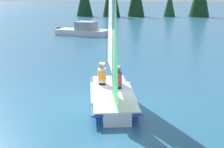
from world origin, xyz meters
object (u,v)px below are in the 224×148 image
object	(u,v)px
sailboat_main	(112,74)
sailor_helm	(118,81)
sailor_crew	(102,77)
motorboat_distant	(84,30)

from	to	relation	value
sailboat_main	sailor_helm	xyz separation A→B (m)	(-0.14, -0.37, -0.34)
sailor_crew	sailor_helm	bearing A→B (deg)	44.80
sailboat_main	sailor_crew	distance (m)	0.95
motorboat_distant	sailboat_main	bearing A→B (deg)	-61.16
sailor_helm	motorboat_distant	size ratio (longest dim) A/B	0.24
sailboat_main	motorboat_distant	distance (m)	17.54
motorboat_distant	sailor_helm	bearing A→B (deg)	-60.36
motorboat_distant	sailor_crew	bearing A→B (deg)	-61.97
sailor_helm	sailor_crew	distance (m)	0.72
sailor_helm	sailor_crew	xyz separation A→B (m)	(0.61, -0.38, 0.00)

